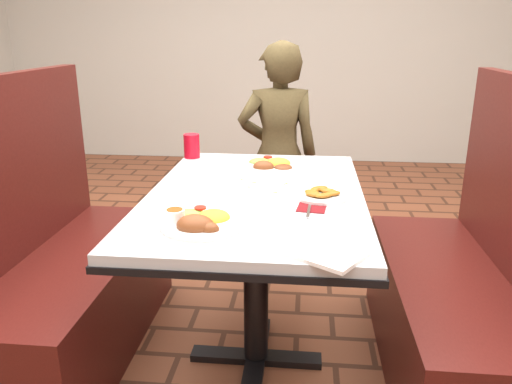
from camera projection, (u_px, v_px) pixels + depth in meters
The scene contains 14 objects.
dining_table at pixel (256, 216), 1.91m from camera, with size 0.81×1.21×0.75m.
booth_bench_left at pixel (67, 282), 2.09m from camera, with size 0.47×1.20×1.17m.
booth_bench_right at pixel (460, 301), 1.93m from camera, with size 0.47×1.20×1.17m.
diner_person at pixel (278, 155), 2.90m from camera, with size 0.47×0.31×1.28m, color brown.
near_dinner_plate at pixel (200, 218), 1.54m from camera, with size 0.26×0.26×0.08m.
far_dinner_plate at pixel (271, 163), 2.20m from camera, with size 0.27×0.27×0.07m.
plantain_plate at pixel (321, 194), 1.82m from camera, with size 0.20×0.20×0.03m.
maroon_napkin at pixel (312, 208), 1.71m from camera, with size 0.10×0.10×0.00m, color #5F0E11.
spoon_utensil at pixel (309, 211), 1.67m from camera, with size 0.01×0.12×0.00m, color silver.
red_tumbler at pixel (192, 146), 2.38m from camera, with size 0.08×0.08×0.11m, color red.
paper_napkin at pixel (324, 253), 1.35m from camera, with size 0.20×0.15×0.01m, color white.
knife_utensil at pixel (235, 220), 1.58m from camera, with size 0.01×0.16×0.00m, color silver.
fork_utensil at pixel (209, 222), 1.56m from camera, with size 0.01×0.14×0.00m, color silver.
lettuce_shreds at pixel (268, 187), 1.93m from camera, with size 0.28×0.32×0.00m, color #93BF4C, non-canonical shape.
Camera 1 is at (0.18, -1.78, 1.33)m, focal length 35.00 mm.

